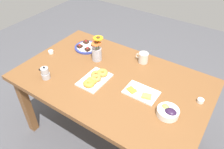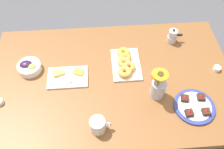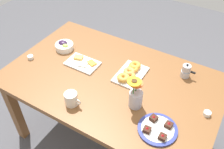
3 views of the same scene
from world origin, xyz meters
name	(u,v)px [view 3 (image 3 of 3)]	position (x,y,z in m)	size (l,w,h in m)	color
ground_plane	(112,135)	(0.00, 0.00, 0.00)	(6.00, 6.00, 0.00)	#4C4C51
dining_table	(112,86)	(0.00, 0.00, 0.65)	(1.60, 1.00, 0.74)	brown
coffee_mug	(71,99)	(-0.11, -0.35, 0.79)	(0.12, 0.09, 0.10)	beige
grape_bowl	(64,46)	(-0.54, 0.11, 0.77)	(0.15, 0.15, 0.07)	white
cheese_platter	(83,63)	(-0.29, 0.03, 0.75)	(0.26, 0.17, 0.03)	white
croissant_platter	(130,73)	(0.10, 0.10, 0.76)	(0.19, 0.29, 0.05)	white
jam_cup_honey	(207,113)	(0.70, 0.02, 0.76)	(0.05, 0.05, 0.03)	white
jam_cup_berry	(30,57)	(-0.70, -0.14, 0.76)	(0.05, 0.05, 0.03)	white
dessert_plate	(158,129)	(0.48, -0.25, 0.75)	(0.25, 0.25, 0.05)	navy
flower_vase	(136,97)	(0.27, -0.15, 0.82)	(0.10, 0.12, 0.23)	#B2B2BC
moka_pot	(186,71)	(0.46, 0.31, 0.79)	(0.11, 0.07, 0.12)	#B7B7BC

